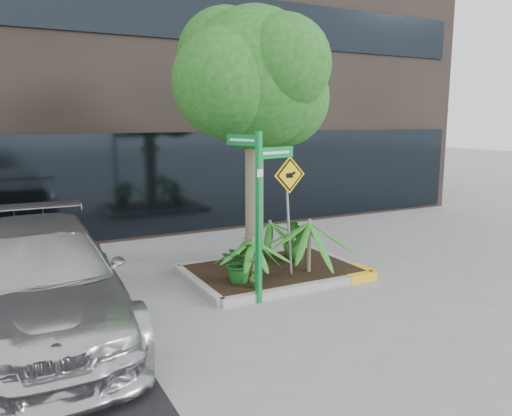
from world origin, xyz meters
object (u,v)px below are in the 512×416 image
tree (254,79)px  parked_car (40,280)px  street_sign_post (259,198)px  cattle_sign (289,195)px

tree → parked_car: (-4.07, -1.25, -3.01)m
parked_car → street_sign_post: street_sign_post is taller
tree → street_sign_post: size_ratio=1.82×
parked_car → cattle_sign: size_ratio=2.42×
parked_car → cattle_sign: bearing=5.6°
tree → parked_car: 5.21m
parked_car → street_sign_post: (3.34, -0.34, 0.98)m
cattle_sign → street_sign_post: bearing=-151.8°
tree → cattle_sign: tree is taller
tree → parked_car: bearing=-162.9°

